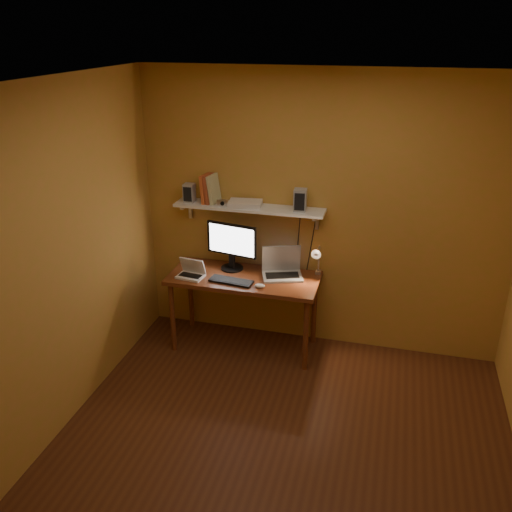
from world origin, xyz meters
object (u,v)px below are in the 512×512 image
(shelf_camera, at_px, (222,203))
(monitor, at_px, (232,244))
(mouse, at_px, (260,286))
(wall_shelf, at_px, (249,208))
(desk_lamp, at_px, (317,258))
(speaker_right, at_px, (300,200))
(desk, at_px, (244,285))
(netbook, at_px, (192,272))
(router, at_px, (245,204))
(keyboard, at_px, (231,281))
(laptop, at_px, (282,268))
(speaker_left, at_px, (189,193))

(shelf_camera, bearing_deg, monitor, 0.54)
(monitor, bearing_deg, mouse, -31.47)
(wall_shelf, relative_size, desk_lamp, 3.73)
(desk_lamp, distance_m, speaker_right, 0.55)
(desk, xyz_separation_m, shelf_camera, (-0.24, 0.14, 0.74))
(netbook, xyz_separation_m, desk_lamp, (1.13, 0.25, 0.16))
(monitor, height_order, router, router)
(keyboard, xyz_separation_m, speaker_right, (0.55, 0.33, 0.71))
(laptop, bearing_deg, desk_lamp, -17.48)
(desk, relative_size, mouse, 14.75)
(speaker_left, relative_size, speaker_right, 0.87)
(netbook, xyz_separation_m, keyboard, (0.39, -0.02, -0.04))
(mouse, xyz_separation_m, speaker_left, (-0.78, 0.37, 0.69))
(router, bearing_deg, speaker_left, -179.78)
(wall_shelf, relative_size, laptop, 3.29)
(desk, height_order, speaker_left, speaker_left)
(router, bearing_deg, desk_lamp, -4.59)
(speaker_right, height_order, router, speaker_right)
(speaker_left, height_order, router, speaker_left)
(desk, height_order, desk_lamp, desk_lamp)
(monitor, height_order, speaker_right, speaker_right)
(speaker_right, height_order, shelf_camera, speaker_right)
(laptop, bearing_deg, speaker_left, 157.66)
(keyboard, height_order, shelf_camera, shelf_camera)
(monitor, distance_m, mouse, 0.54)
(speaker_left, distance_m, shelf_camera, 0.35)
(monitor, bearing_deg, keyboard, -64.06)
(monitor, bearing_deg, shelf_camera, -168.88)
(mouse, height_order, shelf_camera, shelf_camera)
(desk_lamp, xyz_separation_m, speaker_right, (-0.19, 0.06, 0.52))
(speaker_left, height_order, shelf_camera, speaker_left)
(keyboard, distance_m, router, 0.72)
(speaker_left, bearing_deg, keyboard, -34.30)
(laptop, bearing_deg, keyboard, -165.69)
(desk_lamp, relative_size, speaker_right, 1.88)
(mouse, bearing_deg, desk, 130.41)
(netbook, distance_m, desk_lamp, 1.17)
(mouse, bearing_deg, desk_lamp, 27.35)
(monitor, distance_m, router, 0.42)
(desk_lamp, bearing_deg, desk, -169.19)
(desk, distance_m, shelf_camera, 0.79)
(keyboard, height_order, router, router)
(wall_shelf, height_order, shelf_camera, shelf_camera)
(netbook, distance_m, mouse, 0.68)
(wall_shelf, bearing_deg, mouse, -62.10)
(laptop, bearing_deg, shelf_camera, 159.78)
(desk, bearing_deg, router, 100.19)
(laptop, xyz_separation_m, keyboard, (-0.41, -0.27, -0.06))
(desk, relative_size, keyboard, 3.51)
(shelf_camera, bearing_deg, laptop, -1.63)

